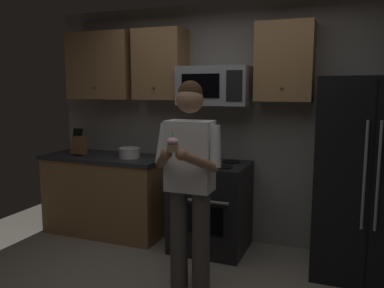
{
  "coord_description": "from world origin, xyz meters",
  "views": [
    {
      "loc": [
        1.15,
        -2.48,
        1.71
      ],
      "look_at": [
        -0.02,
        0.49,
        1.25
      ],
      "focal_mm": 37.16,
      "sensor_mm": 36.0,
      "label": 1
    }
  ],
  "objects": [
    {
      "name": "counter_left",
      "position": [
        -1.45,
        1.38,
        0.46
      ],
      "size": [
        1.44,
        0.66,
        0.92
      ],
      "color": "#9E7247",
      "rests_on": "ground"
    },
    {
      "name": "bowl_large_white",
      "position": [
        -1.11,
        1.35,
        0.98
      ],
      "size": [
        0.24,
        0.24,
        0.11
      ],
      "color": "white",
      "rests_on": "counter_left"
    },
    {
      "name": "wall_back",
      "position": [
        0.0,
        1.75,
        1.3
      ],
      "size": [
        4.4,
        0.1,
        2.6
      ],
      "primitive_type": "cube",
      "color": "gray",
      "rests_on": "ground"
    },
    {
      "name": "refrigerator",
      "position": [
        1.35,
        1.32,
        0.9
      ],
      "size": [
        0.9,
        0.75,
        1.8
      ],
      "color": "black",
      "rests_on": "ground"
    },
    {
      "name": "cabinet_row_upper",
      "position": [
        -0.72,
        1.53,
        1.95
      ],
      "size": [
        2.78,
        0.36,
        0.76
      ],
      "color": "#9E7247"
    },
    {
      "name": "cupcake",
      "position": [
        -0.04,
        0.15,
        1.29
      ],
      "size": [
        0.09,
        0.09,
        0.17
      ],
      "color": "#A87F56"
    },
    {
      "name": "microwave",
      "position": [
        -0.15,
        1.48,
        1.72
      ],
      "size": [
        0.74,
        0.41,
        0.4
      ],
      "color": "#9EA0A5"
    },
    {
      "name": "oven_range",
      "position": [
        -0.15,
        1.36,
        0.46
      ],
      "size": [
        0.76,
        0.7,
        0.93
      ],
      "color": "black",
      "rests_on": "ground"
    },
    {
      "name": "knife_block",
      "position": [
        -1.77,
        1.33,
        1.04
      ],
      "size": [
        0.16,
        0.15,
        0.32
      ],
      "color": "brown",
      "rests_on": "counter_left"
    },
    {
      "name": "person",
      "position": [
        -0.04,
        0.48,
        1.0
      ],
      "size": [
        0.6,
        0.48,
        1.76
      ],
      "color": "#4C4742",
      "rests_on": "ground"
    }
  ]
}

